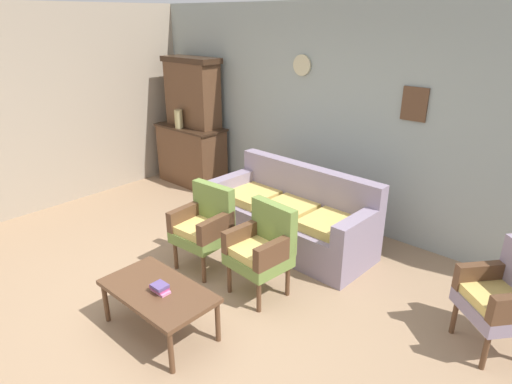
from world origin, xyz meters
TOP-DOWN VIEW (x-y plane):
  - ground_plane at (0.00, 0.00)m, footprint 7.68×7.68m
  - wall_back_with_decor at (0.00, 2.63)m, footprint 6.40×0.09m
  - wall_left_side at (-3.23, 0.00)m, footprint 0.06×5.20m
  - side_cabinet at (-2.46, 2.25)m, footprint 1.16×0.55m
  - cabinet_upper_hutch at (-2.46, 2.33)m, footprint 0.99×0.38m
  - vase_on_cabinet at (-2.51, 2.07)m, footprint 0.13×0.13m
  - floral_couch at (-0.02, 1.70)m, footprint 1.99×0.86m
  - armchair_near_cabinet at (-0.38, 0.67)m, footprint 0.55×0.52m
  - armchair_row_middle at (0.38, 0.71)m, footprint 0.56×0.53m
  - wingback_chair_by_fireplace at (2.31, 1.40)m, footprint 0.71×0.71m
  - coffee_table at (0.12, -0.30)m, footprint 1.00×0.56m
  - book_stack_on_table at (0.16, -0.31)m, footprint 0.17×0.11m

SIDE VIEW (x-z plane):
  - ground_plane at x=0.00m, z-range 0.00..0.00m
  - floral_couch at x=-0.02m, z-range -0.12..0.78m
  - coffee_table at x=0.12m, z-range 0.17..0.59m
  - book_stack_on_table at x=0.16m, z-range 0.42..0.50m
  - side_cabinet at x=-2.46m, z-range 0.00..0.93m
  - armchair_near_cabinet at x=-0.38m, z-range 0.05..0.95m
  - armchair_row_middle at x=0.38m, z-range 0.05..0.95m
  - wingback_chair_by_fireplace at x=2.31m, z-range 0.05..0.95m
  - vase_on_cabinet at x=-2.51m, z-range 0.93..1.21m
  - wall_left_side at x=-3.23m, z-range 0.00..2.70m
  - wall_back_with_decor at x=0.00m, z-range 0.00..2.70m
  - cabinet_upper_hutch at x=-2.46m, z-range 0.94..1.97m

